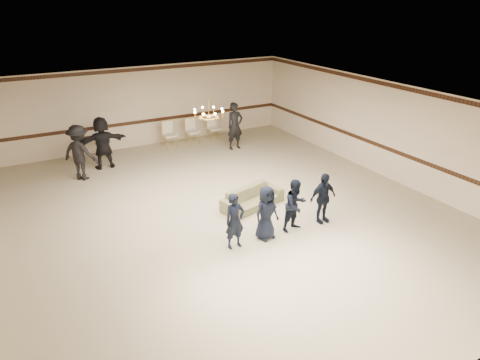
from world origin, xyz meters
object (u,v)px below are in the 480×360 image
object	(u,v)px
settee	(253,198)
banquet_chair_right	(214,128)
adult_right	(235,126)
banquet_chair_mid	(192,131)
adult_mid	(103,143)
boy_b	(266,213)
console_table	(93,148)
chandelier	(208,106)
boy_c	(296,205)
adult_left	(80,153)
boy_d	(323,198)
boy_a	(235,221)
banquet_chair_left	(170,135)

from	to	relation	value
settee	banquet_chair_right	bearing A→B (deg)	59.60
adult_right	banquet_chair_right	size ratio (longest dim) A/B	1.79
adult_right	banquet_chair_mid	xyz separation A→B (m)	(-1.25, 1.41, -0.42)
adult_mid	boy_b	bearing A→B (deg)	110.71
console_table	chandelier	bearing A→B (deg)	-64.50
chandelier	console_table	bearing A→B (deg)	113.93
adult_right	banquet_chair_right	world-z (taller)	adult_right
boy_c	chandelier	bearing A→B (deg)	103.10
chandelier	adult_mid	world-z (taller)	chandelier
chandelier	settee	world-z (taller)	chandelier
chandelier	adult_left	xyz separation A→B (m)	(-3.14, 3.48, -1.93)
boy_d	console_table	distance (m)	9.31
boy_d	boy_b	bearing A→B (deg)	179.53
boy_b	boy_c	world-z (taller)	same
boy_b	console_table	world-z (taller)	boy_b
adult_left	banquet_chair_right	size ratio (longest dim) A/B	1.79
chandelier	adult_right	size ratio (longest dim) A/B	0.50
settee	adult_right	bearing A→B (deg)	52.80
boy_a	boy_c	world-z (taller)	same
boy_a	boy_b	size ratio (longest dim) A/B	1.00
boy_c	settee	xyz separation A→B (m)	(-0.29, 1.71, -0.43)
banquet_chair_mid	banquet_chair_right	xyz separation A→B (m)	(1.00, 0.00, 0.00)
boy_a	boy_d	bearing A→B (deg)	-1.76
boy_a	settee	distance (m)	2.32
adult_left	console_table	distance (m)	2.12
boy_c	settee	bearing A→B (deg)	90.71
boy_c	banquet_chair_left	distance (m)	8.00
chandelier	banquet_chair_left	size ratio (longest dim) A/B	0.90
banquet_chair_left	banquet_chair_mid	distance (m)	1.00
boy_a	settee	world-z (taller)	boy_a
console_table	boy_c	bearing A→B (deg)	-65.10
chandelier	settee	size ratio (longest dim) A/B	0.48
boy_a	banquet_chair_left	distance (m)	8.09
adult_left	banquet_chair_mid	xyz separation A→B (m)	(4.75, 1.71, -0.42)
adult_left	adult_right	world-z (taller)	same
boy_b	boy_d	xyz separation A→B (m)	(1.80, 0.00, 0.00)
boy_b	adult_right	xyz separation A→B (m)	(2.62, 6.57, 0.23)
adult_right	banquet_chair_left	distance (m)	2.69
banquet_chair_mid	banquet_chair_right	distance (m)	1.00
chandelier	boy_a	distance (m)	3.59
boy_d	adult_mid	bearing A→B (deg)	121.08
boy_d	banquet_chair_right	bearing A→B (deg)	85.44
chandelier	adult_right	bearing A→B (deg)	52.91
boy_b	adult_right	world-z (taller)	adult_right
boy_c	adult_right	size ratio (longest dim) A/B	0.76
boy_c	console_table	size ratio (longest dim) A/B	1.43
adult_mid	banquet_chair_left	distance (m)	3.05
boy_a	console_table	xyz separation A→B (m)	(-1.73, 8.18, -0.30)
banquet_chair_left	banquet_chair_mid	xyz separation A→B (m)	(1.00, 0.00, 0.00)
adult_left	boy_a	bearing A→B (deg)	156.45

